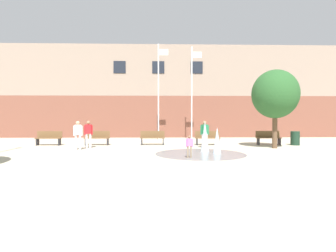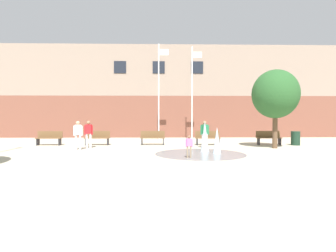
# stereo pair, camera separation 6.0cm
# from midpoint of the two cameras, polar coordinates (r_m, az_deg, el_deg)

# --- Properties ---
(ground_plane) EXTENTS (100.00, 100.00, 0.00)m
(ground_plane) POSITION_cam_midpoint_polar(r_m,az_deg,el_deg) (8.14, -3.34, -10.48)
(ground_plane) COLOR #BCB299
(library_building) EXTENTS (36.00, 6.05, 8.50)m
(library_building) POSITION_cam_midpoint_polar(r_m,az_deg,el_deg) (27.06, -1.89, 6.94)
(library_building) COLOR brown
(library_building) RESTS_ON ground
(splash_fountain) EXTENTS (4.38, 4.38, 1.56)m
(splash_fountain) POSITION_cam_midpoint_polar(r_m,az_deg,el_deg) (13.32, 8.73, -3.36)
(splash_fountain) COLOR gray
(splash_fountain) RESTS_ON ground
(park_bench_left_of_flagpoles) EXTENTS (1.60, 0.44, 0.91)m
(park_bench_left_of_flagpoles) POSITION_cam_midpoint_polar(r_m,az_deg,el_deg) (18.58, -24.35, -2.36)
(park_bench_left_of_flagpoles) COLOR #28282D
(park_bench_left_of_flagpoles) RESTS_ON ground
(park_bench_under_left_flagpole) EXTENTS (1.60, 0.44, 0.91)m
(park_bench_under_left_flagpole) POSITION_cam_midpoint_polar(r_m,az_deg,el_deg) (17.66, -15.04, -2.48)
(park_bench_under_left_flagpole) COLOR #28282D
(park_bench_under_left_flagpole) RESTS_ON ground
(park_bench_center) EXTENTS (1.60, 0.44, 0.91)m
(park_bench_center) POSITION_cam_midpoint_polar(r_m,az_deg,el_deg) (17.25, -3.26, -2.52)
(park_bench_center) COLOR #28282D
(park_bench_center) RESTS_ON ground
(park_bench_under_right_flagpole) EXTENTS (1.60, 0.44, 0.91)m
(park_bench_under_right_flagpole) POSITION_cam_midpoint_polar(r_m,az_deg,el_deg) (17.28, 8.72, -2.53)
(park_bench_under_right_flagpole) COLOR #28282D
(park_bench_under_right_flagpole) RESTS_ON ground
(park_bench_near_trashcan) EXTENTS (1.60, 0.44, 0.91)m
(park_bench_near_trashcan) POSITION_cam_midpoint_polar(r_m,az_deg,el_deg) (18.43, 21.15, -2.36)
(park_bench_near_trashcan) COLOR #28282D
(park_bench_near_trashcan) RESTS_ON ground
(teen_by_trashcan) EXTENTS (0.50, 0.31, 1.59)m
(teen_by_trashcan) POSITION_cam_midpoint_polar(r_m,az_deg,el_deg) (15.21, -18.89, -1.43)
(teen_by_trashcan) COLOR silver
(teen_by_trashcan) RESTS_ON ground
(adult_in_red) EXTENTS (0.50, 0.23, 1.59)m
(adult_in_red) POSITION_cam_midpoint_polar(r_m,az_deg,el_deg) (15.95, -16.81, -1.28)
(adult_in_red) COLOR silver
(adult_in_red) RESTS_ON ground
(child_running) EXTENTS (0.31, 0.15, 0.99)m
(child_running) POSITION_cam_midpoint_polar(r_m,az_deg,el_deg) (11.40, 4.76, -4.10)
(child_running) COLOR #89755B
(child_running) RESTS_ON ground
(adult_watching) EXTENTS (0.50, 0.31, 1.59)m
(adult_watching) POSITION_cam_midpoint_polar(r_m,az_deg,el_deg) (15.39, 8.11, -1.33)
(adult_watching) COLOR silver
(adult_watching) RESTS_ON ground
(flagpole_left) EXTENTS (0.80, 0.10, 7.44)m
(flagpole_left) POSITION_cam_midpoint_polar(r_m,az_deg,el_deg) (20.29, -1.86, 7.94)
(flagpole_left) COLOR silver
(flagpole_left) RESTS_ON ground
(flagpole_right) EXTENTS (0.80, 0.10, 7.26)m
(flagpole_right) POSITION_cam_midpoint_polar(r_m,az_deg,el_deg) (20.41, 5.43, 7.63)
(flagpole_right) COLOR silver
(flagpole_right) RESTS_ON ground
(trash_can) EXTENTS (0.56, 0.56, 0.90)m
(trash_can) POSITION_cam_midpoint_polar(r_m,az_deg,el_deg) (18.89, 26.09, -2.41)
(trash_can) COLOR #193323
(trash_can) RESTS_ON ground
(street_tree_near_building) EXTENTS (2.65, 2.65, 4.55)m
(street_tree_near_building) POSITION_cam_midpoint_polar(r_m,az_deg,el_deg) (16.45, 22.43, 6.40)
(street_tree_near_building) COLOR brown
(street_tree_near_building) RESTS_ON ground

